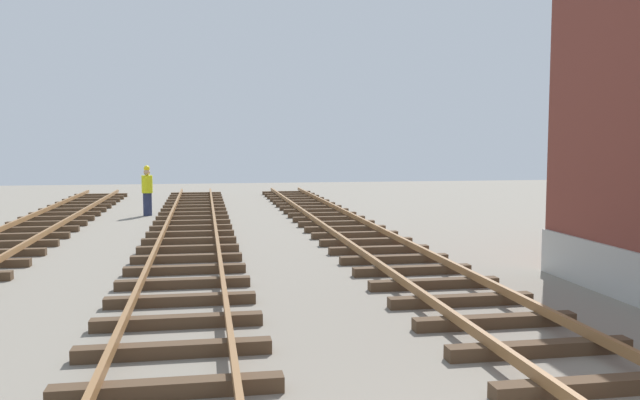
% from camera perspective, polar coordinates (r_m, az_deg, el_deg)
% --- Properties ---
extents(track_worker_foreground, '(0.40, 0.40, 1.87)m').
position_cam_1_polar(track_worker_foreground, '(25.46, -14.60, 0.77)').
color(track_worker_foreground, '#262D4C').
rests_on(track_worker_foreground, ground).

